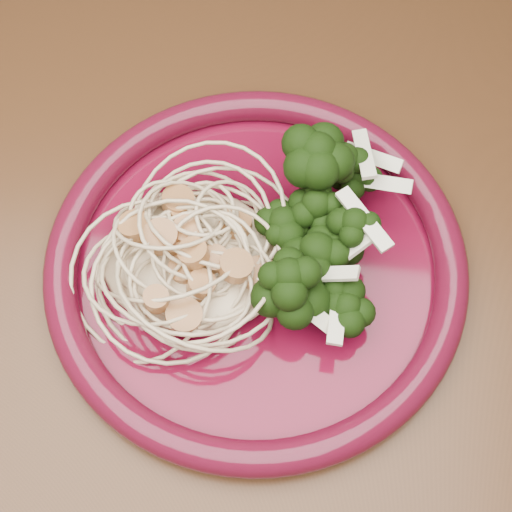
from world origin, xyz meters
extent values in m
plane|color=#57321D|center=(0.00, 0.00, 0.00)|extent=(3.50, 3.50, 0.00)
cube|color=#472814|center=(0.00, 0.00, 0.73)|extent=(1.20, 0.80, 0.04)
cylinder|color=#54081C|center=(0.05, 0.05, 0.75)|extent=(0.30, 0.30, 0.01)
torus|color=#54081C|center=(0.05, 0.05, 0.76)|extent=(0.31, 0.31, 0.02)
ellipsoid|color=#C6B28E|center=(0.01, 0.05, 0.77)|extent=(0.13, 0.12, 0.03)
ellipsoid|color=black|center=(0.11, 0.05, 0.78)|extent=(0.10, 0.15, 0.05)
camera|label=1|loc=(0.08, -0.17, 1.20)|focal=50.00mm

